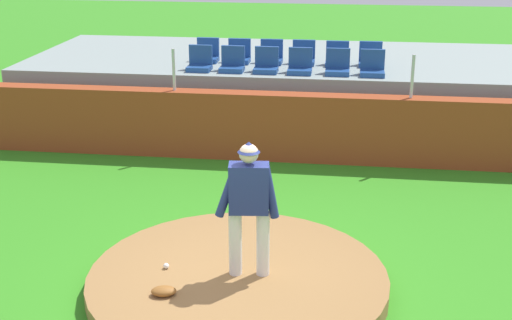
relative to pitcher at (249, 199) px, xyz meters
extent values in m
plane|color=#31891D|center=(-0.14, -0.01, -1.24)|extent=(60.00, 60.00, 0.00)
cylinder|color=olive|center=(-0.14, -0.01, -1.13)|extent=(3.79, 3.79, 0.23)
cylinder|color=silver|center=(-0.17, -0.02, -0.59)|extent=(0.16, 0.16, 0.85)
cylinder|color=silver|center=(0.17, 0.02, -0.59)|extent=(0.16, 0.16, 0.85)
cube|color=navy|center=(0.00, 0.00, 0.14)|extent=(0.51, 0.30, 0.62)
cylinder|color=navy|center=(-0.25, -0.03, 0.11)|extent=(0.34, 0.14, 0.69)
cylinder|color=navy|center=(0.25, 0.03, 0.11)|extent=(0.24, 0.13, 0.70)
sphere|color=beige|center=(0.00, 0.00, 0.59)|extent=(0.24, 0.24, 0.24)
cone|color=navy|center=(0.00, 0.00, 0.67)|extent=(0.30, 0.30, 0.13)
sphere|color=white|center=(-1.07, -0.01, -0.98)|extent=(0.07, 0.07, 0.07)
ellipsoid|color=brown|center=(-0.93, -0.65, -0.96)|extent=(0.33, 0.25, 0.11)
cube|color=#933C1D|center=(-0.14, 5.01, -0.59)|extent=(12.89, 0.40, 1.31)
cylinder|color=silver|center=(-2.15, 5.01, 0.47)|extent=(0.06, 0.06, 0.80)
cylinder|color=silver|center=(2.31, 5.01, 0.47)|extent=(0.06, 0.06, 0.80)
cube|color=gray|center=(-0.14, 7.82, -0.50)|extent=(11.61, 4.47, 1.47)
cube|color=navy|center=(-1.88, 6.05, 0.28)|extent=(0.48, 0.44, 0.10)
cube|color=navy|center=(-1.88, 6.23, 0.53)|extent=(0.48, 0.08, 0.40)
cube|color=navy|center=(-1.21, 6.06, 0.28)|extent=(0.48, 0.44, 0.10)
cube|color=navy|center=(-1.21, 6.24, 0.53)|extent=(0.48, 0.08, 0.40)
cube|color=navy|center=(-0.51, 6.05, 0.28)|extent=(0.48, 0.44, 0.10)
cube|color=navy|center=(-0.51, 6.23, 0.53)|extent=(0.48, 0.08, 0.40)
cube|color=navy|center=(0.18, 6.04, 0.28)|extent=(0.48, 0.44, 0.10)
cube|color=navy|center=(0.18, 6.22, 0.53)|extent=(0.48, 0.08, 0.40)
cube|color=navy|center=(0.93, 6.05, 0.28)|extent=(0.48, 0.44, 0.10)
cube|color=navy|center=(0.93, 6.23, 0.53)|extent=(0.48, 0.08, 0.40)
cube|color=navy|center=(1.62, 6.03, 0.28)|extent=(0.48, 0.44, 0.10)
cube|color=navy|center=(1.62, 6.21, 0.53)|extent=(0.48, 0.08, 0.40)
cube|color=navy|center=(-1.91, 6.95, 0.28)|extent=(0.48, 0.44, 0.10)
cube|color=navy|center=(-1.91, 7.13, 0.53)|extent=(0.48, 0.08, 0.40)
cube|color=navy|center=(-1.21, 6.93, 0.28)|extent=(0.48, 0.44, 0.10)
cube|color=navy|center=(-1.21, 7.11, 0.53)|extent=(0.48, 0.08, 0.40)
cube|color=navy|center=(-0.51, 6.94, 0.28)|extent=(0.48, 0.44, 0.10)
cube|color=navy|center=(-0.51, 7.12, 0.53)|extent=(0.48, 0.08, 0.40)
cube|color=navy|center=(0.19, 6.94, 0.28)|extent=(0.48, 0.44, 0.10)
cube|color=navy|center=(0.19, 7.12, 0.53)|extent=(0.48, 0.08, 0.40)
cube|color=navy|center=(0.90, 6.90, 0.28)|extent=(0.48, 0.44, 0.10)
cube|color=navy|center=(0.90, 7.08, 0.53)|extent=(0.48, 0.08, 0.40)
cube|color=navy|center=(1.60, 6.94, 0.28)|extent=(0.48, 0.44, 0.10)
cube|color=navy|center=(1.60, 7.12, 0.53)|extent=(0.48, 0.08, 0.40)
camera|label=1|loc=(1.09, -7.65, 3.25)|focal=48.54mm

